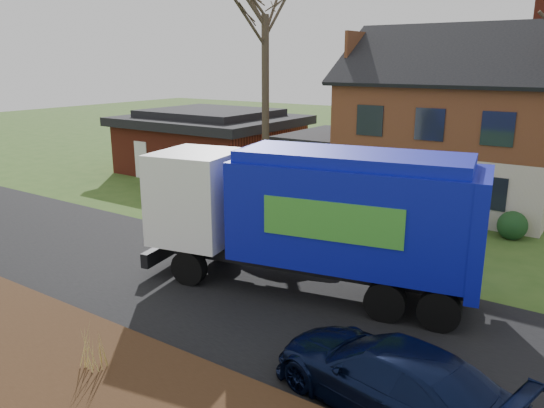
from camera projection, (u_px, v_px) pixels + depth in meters
The scene contains 9 objects.
ground at pixel (236, 293), 15.32m from camera, with size 120.00×120.00×0.00m, color #30501A.
road at pixel (236, 292), 15.32m from camera, with size 80.00×7.00×0.02m, color black.
mulch_verge at pixel (79, 375), 11.05m from camera, with size 80.00×3.50×0.30m, color #301E10.
main_house at pixel (444, 115), 24.55m from camera, with size 12.95×8.95×9.26m.
ranch_house at pixel (211, 141), 31.73m from camera, with size 9.80×8.20×3.70m.
garbage_truck at pixel (315, 211), 14.89m from camera, with size 9.98×4.39×4.14m.
silver_sedan at pixel (286, 230), 18.61m from camera, with size 1.51×4.34×1.43m, color #B2B4BA.
navy_wagon at pixel (390, 377), 10.00m from camera, with size 2.01×4.95×1.44m, color black.
grass_clump_mid at pixel (93, 348), 10.92m from camera, with size 0.32×0.27×0.91m.
Camera 1 is at (8.81, -11.07, 6.49)m, focal length 35.00 mm.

